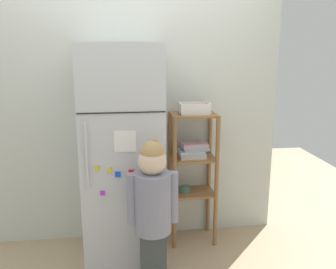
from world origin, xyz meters
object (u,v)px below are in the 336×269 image
(child_standing, at_px, (153,202))
(fruit_bin, at_px, (197,109))
(refrigerator, at_px, (123,155))
(pantry_shelf_unit, at_px, (193,163))

(child_standing, relative_size, fruit_bin, 4.35)
(fruit_bin, bearing_deg, child_standing, -124.10)
(refrigerator, relative_size, child_standing, 1.58)
(pantry_shelf_unit, bearing_deg, refrigerator, -166.14)
(refrigerator, xyz_separation_m, pantry_shelf_unit, (0.61, 0.15, -0.15))
(refrigerator, relative_size, pantry_shelf_unit, 1.50)
(child_standing, bearing_deg, pantry_shelf_unit, 57.62)
(pantry_shelf_unit, relative_size, fruit_bin, 4.58)
(child_standing, distance_m, pantry_shelf_unit, 0.78)
(refrigerator, bearing_deg, child_standing, -68.78)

